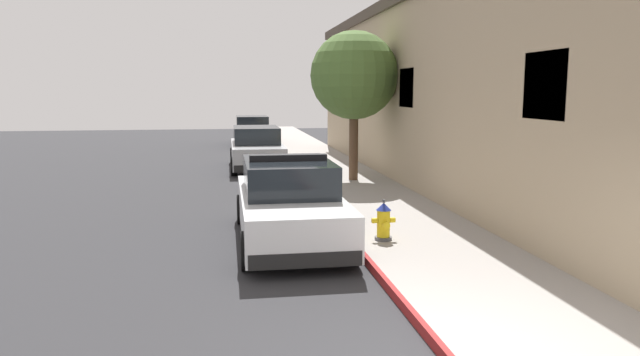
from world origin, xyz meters
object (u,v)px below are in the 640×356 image
(police_cruiser, at_px, (289,203))
(fire_hydrant, at_px, (384,221))
(street_tree, at_px, (354,76))
(parked_car_silver_ahead, at_px, (257,149))
(parked_car_dark_far, at_px, (252,131))

(police_cruiser, xyz_separation_m, fire_hydrant, (1.68, -0.76, -0.25))
(police_cruiser, xyz_separation_m, street_tree, (2.71, 6.62, 2.59))
(parked_car_silver_ahead, xyz_separation_m, street_tree, (2.79, -4.18, 2.60))
(parked_car_silver_ahead, relative_size, street_tree, 1.06)
(parked_car_silver_ahead, distance_m, fire_hydrant, 11.70)
(parked_car_dark_far, height_order, street_tree, street_tree)
(police_cruiser, xyz_separation_m, parked_car_silver_ahead, (-0.08, 10.81, -0.00))
(parked_car_dark_far, bearing_deg, police_cruiser, -90.49)
(parked_car_silver_ahead, xyz_separation_m, fire_hydrant, (1.75, -11.56, -0.24))
(parked_car_dark_far, distance_m, fire_hydrant, 21.20)
(police_cruiser, height_order, parked_car_dark_far, police_cruiser)
(police_cruiser, relative_size, street_tree, 1.06)
(parked_car_dark_far, bearing_deg, street_tree, -79.56)
(fire_hydrant, height_order, street_tree, street_tree)
(parked_car_dark_far, bearing_deg, fire_hydrant, -85.93)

